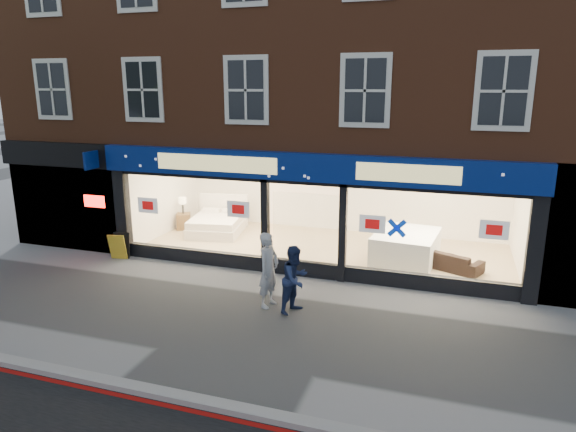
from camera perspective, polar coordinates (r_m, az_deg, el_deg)
The scene contains 12 objects.
ground at distance 11.11m, azimuth -2.97°, elevation -12.02°, with size 120.00×120.00×0.00m, color gray.
kerb_line at distance 8.69m, azimuth -10.86°, elevation -20.48°, with size 60.00×0.10×0.01m, color #8C0A07.
kerb_stone at distance 8.81m, azimuth -10.21°, elevation -19.52°, with size 60.00×0.25×0.12m, color gray.
showroom_floor at distance 15.74m, azimuth 3.96°, elevation -3.73°, with size 11.00×4.50×0.10m, color tan.
building at distance 16.69m, azimuth 5.85°, elevation 20.29°, with size 19.00×8.26×10.30m.
display_bed at distance 17.38m, azimuth -7.84°, elevation -0.80°, with size 1.98×2.28×1.14m.
bedside_table at distance 17.99m, azimuth -11.51°, elevation -0.58°, with size 0.45×0.45×0.55m, color brown.
mattress_stack at distance 14.85m, azimuth 12.96°, elevation -3.33°, with size 1.84×2.23×0.82m.
sofa at distance 14.55m, azimuth 17.57°, elevation -4.70°, with size 1.69×0.66×0.49m, color black.
a_board at distance 15.71m, azimuth -18.22°, elevation -3.19°, with size 0.50×0.32×0.77m, color gold.
pedestrian_grey at distance 11.68m, azimuth -2.17°, elevation -6.00°, with size 0.63×0.42×1.74m, color #AFB0B7.
pedestrian_blue at distance 11.41m, azimuth 0.80°, elevation -7.04°, with size 0.75×0.58×1.54m, color #1C284F.
Camera 1 is at (3.65, -9.25, 4.95)m, focal length 32.00 mm.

